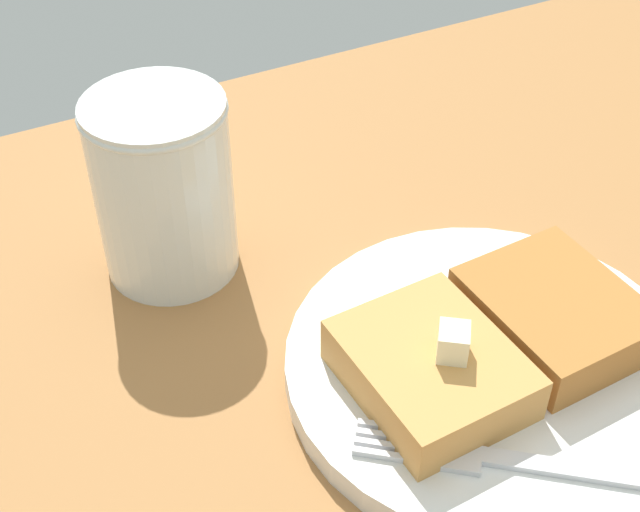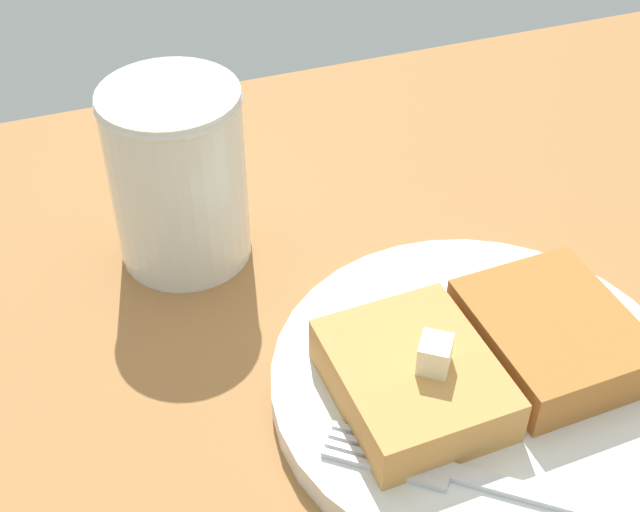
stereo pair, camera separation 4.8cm
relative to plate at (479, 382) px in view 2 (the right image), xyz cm
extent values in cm
cylinder|color=silver|center=(0.00, 0.00, -0.13)|extent=(21.56, 21.56, 1.54)
torus|color=navy|center=(0.00, 0.00, 0.24)|extent=(21.56, 21.56, 0.80)
cube|color=#CB8F48|center=(-3.97, -0.18, 1.96)|extent=(7.85, 9.30, 2.63)
cube|color=#AD6D31|center=(3.97, 0.18, 1.96)|extent=(7.85, 9.30, 2.63)
cube|color=#F7F0C7|center=(-3.27, -0.77, 4.09)|extent=(2.16, 2.19, 1.64)
cube|color=silver|center=(-0.17, -8.11, 0.82)|extent=(8.44, 6.86, 0.36)
cube|color=silver|center=(-5.22, -4.17, 0.82)|extent=(3.56, 3.46, 0.36)
cube|color=silver|center=(-8.09, -2.98, 0.82)|extent=(2.72, 2.22, 0.36)
cube|color=silver|center=(-7.75, -2.55, 0.82)|extent=(2.72, 2.22, 0.36)
cube|color=silver|center=(-7.42, -2.11, 0.82)|extent=(2.72, 2.22, 0.36)
cube|color=silver|center=(-7.08, -1.68, 0.82)|extent=(2.72, 2.22, 0.36)
cylinder|color=#552D0B|center=(-11.66, 16.44, 3.58)|extent=(7.31, 7.31, 8.95)
cylinder|color=silver|center=(-11.66, 16.44, 4.69)|extent=(7.94, 7.94, 11.18)
torus|color=silver|center=(-11.66, 16.44, 9.83)|extent=(8.13, 8.13, 0.50)
camera|label=1|loc=(-22.30, -24.05, 35.03)|focal=50.00mm
camera|label=2|loc=(-17.90, -25.94, 35.03)|focal=50.00mm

